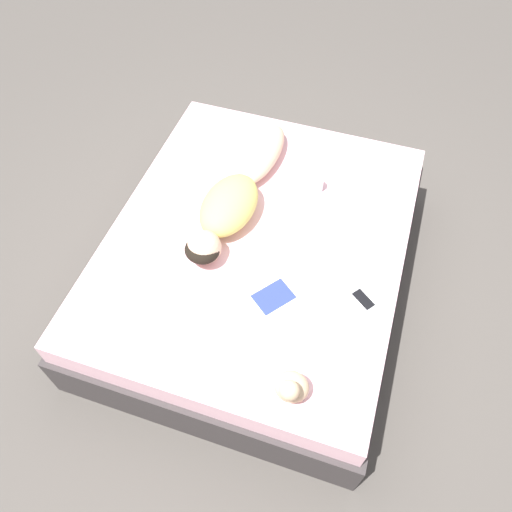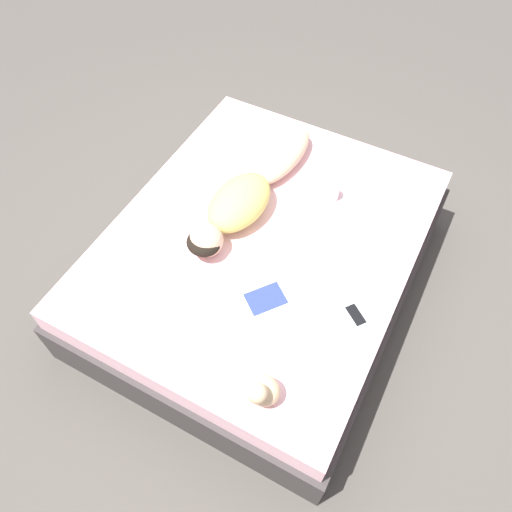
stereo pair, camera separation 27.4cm
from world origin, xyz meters
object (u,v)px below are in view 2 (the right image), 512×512
object	(u,v)px
person	(248,194)
coffee_mug	(331,192)
open_magazine	(274,315)
cell_phone	(356,315)

from	to	relation	value
person	coffee_mug	size ratio (longest dim) A/B	10.07
open_magazine	coffee_mug	bearing A→B (deg)	-47.86
coffee_mug	cell_phone	world-z (taller)	coffee_mug
coffee_mug	cell_phone	size ratio (longest dim) A/B	0.76
open_magazine	cell_phone	xyz separation A→B (m)	(-0.37, -0.20, 0.00)
coffee_mug	person	bearing A→B (deg)	34.55
person	open_magazine	distance (m)	0.79
cell_phone	person	bearing A→B (deg)	-78.41
person	cell_phone	size ratio (longest dim) A/B	7.63
coffee_mug	cell_phone	distance (m)	0.83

